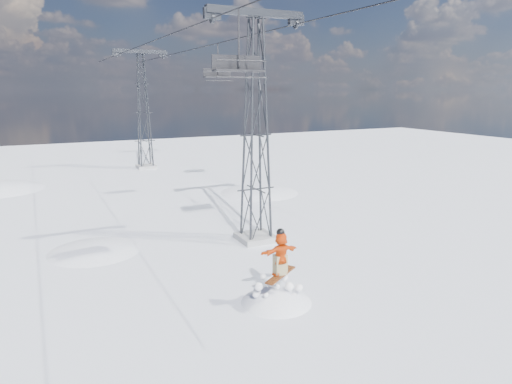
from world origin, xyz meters
The scene contains 8 objects.
ground centered at (0.00, 0.00, 0.00)m, with size 120.00×120.00×0.00m, color white.
snow_terrain centered at (-4.77, 21.24, -9.59)m, with size 39.00×37.00×22.00m.
lift_tower_near centered at (0.80, 8.00, 5.47)m, with size 5.20×1.80×11.43m.
lift_tower_far centered at (0.80, 33.00, 5.47)m, with size 5.20×1.80×11.43m.
haul_cables centered at (0.80, 19.50, 10.85)m, with size 4.46×51.00×0.06m.
snowboarder_jump centered at (-1.66, 1.26, -1.64)m, with size 4.40×4.40×6.88m.
lift_chair_near centered at (-1.40, 5.13, 8.69)m, with size 2.17×0.62×2.70m.
lift_chair_mid centered at (3.00, 18.57, 8.80)m, with size 2.07×0.59×2.57m.
Camera 1 is at (-9.22, -12.42, 7.71)m, focal length 32.00 mm.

